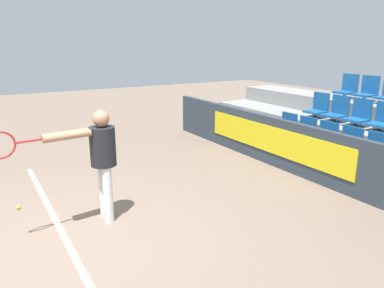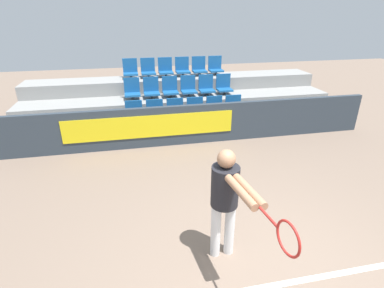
# 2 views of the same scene
# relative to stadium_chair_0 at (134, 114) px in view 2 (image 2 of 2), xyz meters

# --- Properties ---
(ground_plane) EXTENTS (30.00, 30.00, 0.00)m
(ground_plane) POSITION_rel_stadium_chair_0_xyz_m (1.31, -4.90, -0.60)
(ground_plane) COLOR #7A6656
(court_baseline) EXTENTS (6.24, 0.08, 0.01)m
(court_baseline) POSITION_rel_stadium_chair_0_xyz_m (1.31, -4.97, -0.60)
(court_baseline) COLOR white
(court_baseline) RESTS_ON ground
(barrier_wall) EXTENTS (9.08, 0.14, 0.97)m
(barrier_wall) POSITION_rel_stadium_chair_0_xyz_m (1.28, -0.68, -0.12)
(barrier_wall) COLOR #2D3842
(barrier_wall) RESTS_ON ground
(bleacher_tier_front) EXTENTS (8.68, 0.95, 0.37)m
(bleacher_tier_front) POSITION_rel_stadium_chair_0_xyz_m (1.31, -0.12, -0.42)
(bleacher_tier_front) COLOR gray
(bleacher_tier_front) RESTS_ON ground
(bleacher_tier_middle) EXTENTS (8.68, 0.95, 0.75)m
(bleacher_tier_middle) POSITION_rel_stadium_chair_0_xyz_m (1.31, 0.82, -0.23)
(bleacher_tier_middle) COLOR gray
(bleacher_tier_middle) RESTS_ON ground
(bleacher_tier_back) EXTENTS (8.68, 0.95, 1.12)m
(bleacher_tier_back) POSITION_rel_stadium_chair_0_xyz_m (1.31, 1.77, -0.04)
(bleacher_tier_back) COLOR gray
(bleacher_tier_back) RESTS_ON ground
(stadium_chair_0) EXTENTS (0.42, 0.37, 0.56)m
(stadium_chair_0) POSITION_rel_stadium_chair_0_xyz_m (0.00, 0.00, 0.00)
(stadium_chair_0) COLOR #333333
(stadium_chair_0) RESTS_ON bleacher_tier_front
(stadium_chair_1) EXTENTS (0.42, 0.37, 0.56)m
(stadium_chair_1) POSITION_rel_stadium_chair_0_xyz_m (0.52, 0.00, 0.00)
(stadium_chair_1) COLOR #333333
(stadium_chair_1) RESTS_ON bleacher_tier_front
(stadium_chair_2) EXTENTS (0.42, 0.37, 0.56)m
(stadium_chair_2) POSITION_rel_stadium_chair_0_xyz_m (1.05, 0.00, 0.00)
(stadium_chair_2) COLOR #333333
(stadium_chair_2) RESTS_ON bleacher_tier_front
(stadium_chair_3) EXTENTS (0.42, 0.37, 0.56)m
(stadium_chair_3) POSITION_rel_stadium_chair_0_xyz_m (1.57, 0.00, 0.00)
(stadium_chair_3) COLOR #333333
(stadium_chair_3) RESTS_ON bleacher_tier_front
(stadium_chair_4) EXTENTS (0.42, 0.37, 0.56)m
(stadium_chair_4) POSITION_rel_stadium_chair_0_xyz_m (2.10, 0.00, 0.00)
(stadium_chair_4) COLOR #333333
(stadium_chair_4) RESTS_ON bleacher_tier_front
(stadium_chair_5) EXTENTS (0.42, 0.37, 0.56)m
(stadium_chair_5) POSITION_rel_stadium_chair_0_xyz_m (2.62, 0.00, 0.00)
(stadium_chair_5) COLOR #333333
(stadium_chair_5) RESTS_ON bleacher_tier_front
(stadium_chair_6) EXTENTS (0.42, 0.37, 0.56)m
(stadium_chair_6) POSITION_rel_stadium_chair_0_xyz_m (0.00, 0.95, 0.37)
(stadium_chair_6) COLOR #333333
(stadium_chair_6) RESTS_ON bleacher_tier_middle
(stadium_chair_7) EXTENTS (0.42, 0.37, 0.56)m
(stadium_chair_7) POSITION_rel_stadium_chair_0_xyz_m (0.52, 0.95, 0.37)
(stadium_chair_7) COLOR #333333
(stadium_chair_7) RESTS_ON bleacher_tier_middle
(stadium_chair_8) EXTENTS (0.42, 0.37, 0.56)m
(stadium_chair_8) POSITION_rel_stadium_chair_0_xyz_m (1.05, 0.95, 0.37)
(stadium_chair_8) COLOR #333333
(stadium_chair_8) RESTS_ON bleacher_tier_middle
(stadium_chair_9) EXTENTS (0.42, 0.37, 0.56)m
(stadium_chair_9) POSITION_rel_stadium_chair_0_xyz_m (1.57, 0.95, 0.37)
(stadium_chair_9) COLOR #333333
(stadium_chair_9) RESTS_ON bleacher_tier_middle
(stadium_chair_10) EXTENTS (0.42, 0.37, 0.56)m
(stadium_chair_10) POSITION_rel_stadium_chair_0_xyz_m (2.10, 0.95, 0.37)
(stadium_chair_10) COLOR #333333
(stadium_chair_10) RESTS_ON bleacher_tier_middle
(stadium_chair_11) EXTENTS (0.42, 0.37, 0.56)m
(stadium_chair_11) POSITION_rel_stadium_chair_0_xyz_m (2.62, 0.95, 0.37)
(stadium_chair_11) COLOR #333333
(stadium_chair_11) RESTS_ON bleacher_tier_middle
(stadium_chair_12) EXTENTS (0.42, 0.37, 0.56)m
(stadium_chair_12) POSITION_rel_stadium_chair_0_xyz_m (0.00, 1.89, 0.75)
(stadium_chair_12) COLOR #333333
(stadium_chair_12) RESTS_ON bleacher_tier_back
(stadium_chair_13) EXTENTS (0.42, 0.37, 0.56)m
(stadium_chair_13) POSITION_rel_stadium_chair_0_xyz_m (0.52, 1.89, 0.75)
(stadium_chair_13) COLOR #333333
(stadium_chair_13) RESTS_ON bleacher_tier_back
(stadium_chair_14) EXTENTS (0.42, 0.37, 0.56)m
(stadium_chair_14) POSITION_rel_stadium_chair_0_xyz_m (1.05, 1.89, 0.75)
(stadium_chair_14) COLOR #333333
(stadium_chair_14) RESTS_ON bleacher_tier_back
(stadium_chair_15) EXTENTS (0.42, 0.37, 0.56)m
(stadium_chair_15) POSITION_rel_stadium_chair_0_xyz_m (1.57, 1.89, 0.75)
(stadium_chair_15) COLOR #333333
(stadium_chair_15) RESTS_ON bleacher_tier_back
(stadium_chair_16) EXTENTS (0.42, 0.37, 0.56)m
(stadium_chair_16) POSITION_rel_stadium_chair_0_xyz_m (2.10, 1.89, 0.75)
(stadium_chair_16) COLOR #333333
(stadium_chair_16) RESTS_ON bleacher_tier_back
(stadium_chair_17) EXTENTS (0.42, 0.37, 0.56)m
(stadium_chair_17) POSITION_rel_stadium_chair_0_xyz_m (2.62, 1.89, 0.75)
(stadium_chair_17) COLOR #333333
(stadium_chair_17) RESTS_ON bleacher_tier_back
(tennis_player) EXTENTS (0.36, 1.54, 1.54)m
(tennis_player) POSITION_rel_stadium_chair_0_xyz_m (1.00, -4.40, 0.36)
(tennis_player) COLOR silver
(tennis_player) RESTS_ON ground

